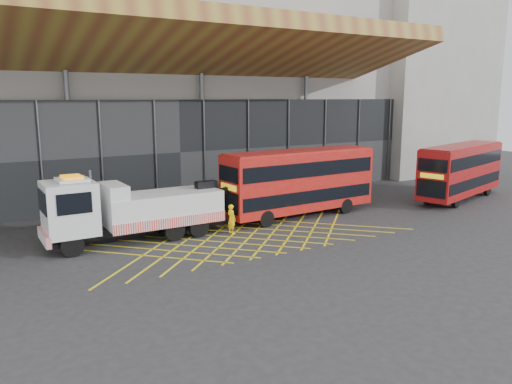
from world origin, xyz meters
TOP-DOWN VIEW (x-y plane):
  - ground_plane at (0.00, 0.00)m, footprint 120.00×120.00m
  - road_markings at (1.60, 0.00)m, footprint 19.96×7.16m
  - construction_building at (1.92, 18.40)m, footprint 55.00×23.97m
  - east_building at (32.00, 16.00)m, footprint 15.00×12.00m
  - recovery_truck at (-4.56, 2.89)m, footprint 11.90×2.93m
  - bus_towed at (7.42, 3.06)m, footprint 11.49×3.22m
  - bus_second at (22.14, 1.27)m, footprint 11.14×5.40m
  - worker at (1.25, 1.48)m, footprint 0.55×0.73m

SIDE VIEW (x-z plane):
  - ground_plane at x=0.00m, z-range 0.00..0.00m
  - road_markings at x=1.60m, z-range 0.00..0.01m
  - worker at x=1.25m, z-range 0.00..1.81m
  - recovery_truck at x=-4.56m, z-range -0.16..3.99m
  - bus_second at x=22.14m, z-range 0.25..4.68m
  - bus_towed at x=7.42m, z-range 0.26..4.88m
  - construction_building at x=1.92m, z-range -0.02..17.98m
  - east_building at x=32.00m, z-range 0.00..20.00m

